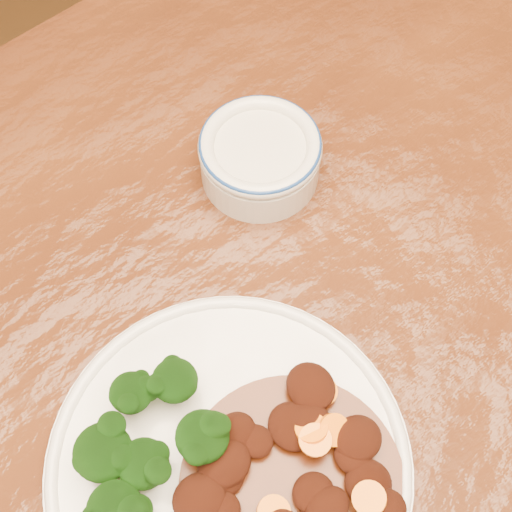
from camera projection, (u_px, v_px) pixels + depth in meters
ground at (272, 478)px, 1.30m from camera, size 4.00×4.00×0.00m
dining_table at (286, 346)px, 0.71m from camera, size 1.58×1.05×0.75m
dinner_plate at (229, 464)px, 0.57m from camera, size 0.29×0.29×0.02m
broccoli_florets at (143, 445)px, 0.54m from camera, size 0.13×0.11×0.05m
mince_stew at (292, 477)px, 0.55m from camera, size 0.18×0.18×0.03m
dip_bowl at (260, 156)px, 0.68m from camera, size 0.12×0.12×0.05m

